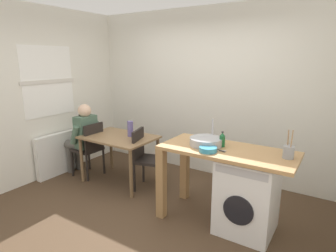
# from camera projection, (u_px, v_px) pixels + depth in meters

# --- Properties ---
(ground_plane) EXTENTS (5.46, 5.46, 0.00)m
(ground_plane) POSITION_uv_depth(u_px,v_px,m) (144.00, 216.00, 3.49)
(ground_plane) COLOR #4C3826
(wall_back) EXTENTS (4.60, 0.10, 2.70)m
(wall_back) POSITION_uv_depth(u_px,v_px,m) (207.00, 93.00, 4.61)
(wall_back) COLOR silver
(wall_back) RESTS_ON ground_plane
(wall_window_side) EXTENTS (0.12, 3.80, 2.70)m
(wall_window_side) POSITION_uv_depth(u_px,v_px,m) (30.00, 96.00, 4.30)
(wall_window_side) COLOR silver
(wall_window_side) RESTS_ON ground_plane
(radiator) EXTENTS (0.10, 0.80, 0.70)m
(radiator) POSITION_uv_depth(u_px,v_px,m) (58.00, 154.00, 4.71)
(radiator) COLOR white
(radiator) RESTS_ON ground_plane
(dining_table) EXTENTS (1.10, 0.76, 0.74)m
(dining_table) POSITION_uv_depth(u_px,v_px,m) (119.00, 142.00, 4.35)
(dining_table) COLOR olive
(dining_table) RESTS_ON ground_plane
(chair_person_seat) EXTENTS (0.40, 0.40, 0.90)m
(chair_person_seat) POSITION_uv_depth(u_px,v_px,m) (90.00, 147.00, 4.59)
(chair_person_seat) COLOR black
(chair_person_seat) RESTS_ON ground_plane
(chair_opposite) EXTENTS (0.49, 0.49, 0.90)m
(chair_opposite) POSITION_uv_depth(u_px,v_px,m) (145.00, 156.00, 4.16)
(chair_opposite) COLOR black
(chair_opposite) RESTS_ON ground_plane
(seated_person) EXTENTS (0.50, 0.51, 1.20)m
(seated_person) POSITION_uv_depth(u_px,v_px,m) (83.00, 135.00, 4.64)
(seated_person) COLOR #595651
(seated_person) RESTS_ON ground_plane
(kitchen_counter) EXTENTS (1.50, 0.68, 0.92)m
(kitchen_counter) POSITION_uv_depth(u_px,v_px,m) (209.00, 159.00, 3.30)
(kitchen_counter) COLOR tan
(kitchen_counter) RESTS_ON ground_plane
(washing_machine) EXTENTS (0.60, 0.61, 0.86)m
(washing_machine) POSITION_uv_depth(u_px,v_px,m) (247.00, 195.00, 3.13)
(washing_machine) COLOR white
(washing_machine) RESTS_ON ground_plane
(sink_basin) EXTENTS (0.38, 0.38, 0.09)m
(sink_basin) POSITION_uv_depth(u_px,v_px,m) (206.00, 142.00, 3.28)
(sink_basin) COLOR #9EA0A5
(sink_basin) RESTS_ON kitchen_counter
(tap) EXTENTS (0.02, 0.02, 0.28)m
(tap) POSITION_uv_depth(u_px,v_px,m) (213.00, 130.00, 3.41)
(tap) COLOR #B2B2B7
(tap) RESTS_ON kitchen_counter
(bottle_tall_green) EXTENTS (0.06, 0.06, 0.18)m
(bottle_tall_green) POSITION_uv_depth(u_px,v_px,m) (222.00, 140.00, 3.22)
(bottle_tall_green) COLOR #19592D
(bottle_tall_green) RESTS_ON kitchen_counter
(mixing_bowl) EXTENTS (0.20, 0.20, 0.05)m
(mixing_bowl) POSITION_uv_depth(u_px,v_px,m) (208.00, 149.00, 3.06)
(mixing_bowl) COLOR teal
(mixing_bowl) RESTS_ON kitchen_counter
(utensil_crock) EXTENTS (0.11, 0.11, 0.30)m
(utensil_crock) POSITION_uv_depth(u_px,v_px,m) (289.00, 152.00, 2.85)
(utensil_crock) COLOR gray
(utensil_crock) RESTS_ON kitchen_counter
(vase) EXTENTS (0.09, 0.09, 0.24)m
(vase) POSITION_uv_depth(u_px,v_px,m) (130.00, 129.00, 4.31)
(vase) COLOR slate
(vase) RESTS_ON dining_table
(scissors) EXTENTS (0.15, 0.06, 0.01)m
(scissors) POSITION_uv_depth(u_px,v_px,m) (220.00, 150.00, 3.10)
(scissors) COLOR #B2B2B7
(scissors) RESTS_ON kitchen_counter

